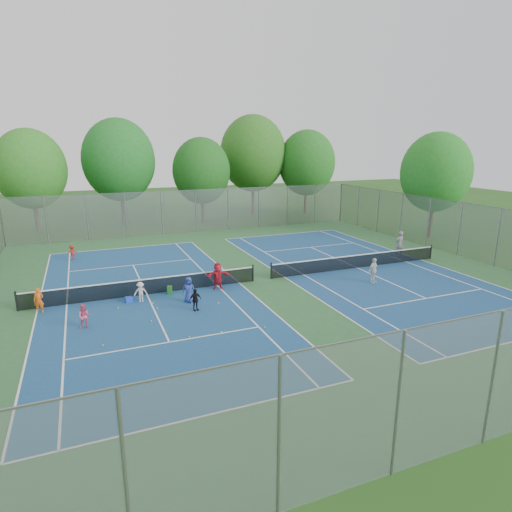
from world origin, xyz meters
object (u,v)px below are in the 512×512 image
Objects in this scene: net_left at (146,287)px; ball_hopper at (170,290)px; net_right at (357,262)px; instructor at (400,244)px; ball_crate at (129,300)px.

ball_hopper is at bearing -19.18° from net_left.
net_right is 5.00m from instructor.
instructor is at bearing 4.52° from net_left.
instructor is at bearing 17.32° from net_right.
net_left is 6.76× the size of instructor.
ball_hopper is (-12.79, -0.42, -0.21)m from net_right.
net_right is 6.76× the size of instructor.
net_left is 1.00× the size of net_right.
net_right is 15.08m from ball_crate.
net_left reaches higher than ball_hopper.
net_left is at bearing 180.00° from net_right.
net_left is at bearing 38.75° from ball_crate.
net_left is at bearing 3.86° from instructor.
net_left is 37.02× the size of ball_crate.
instructor is at bearing 6.70° from ball_crate.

